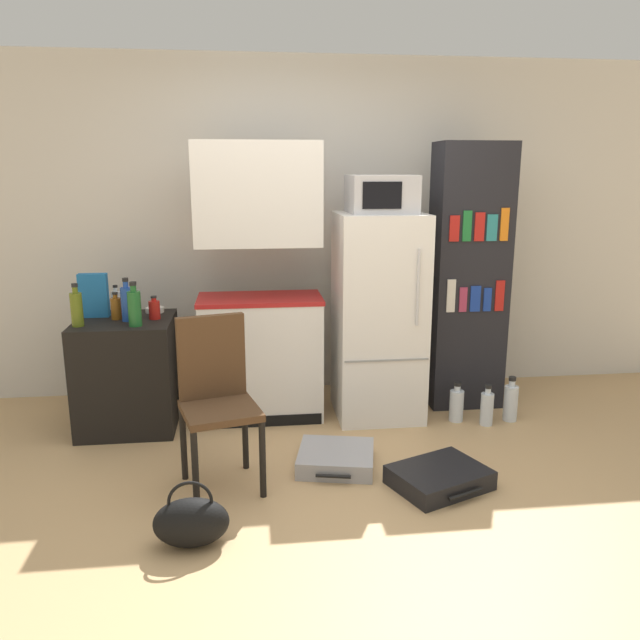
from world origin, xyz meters
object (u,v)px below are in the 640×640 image
Objects in this scene: microwave at (381,194)px; handbag at (191,522)px; bottle_olive_oil at (77,308)px; water_bottle_front at (487,408)px; chair at (216,388)px; bottle_blue_soda at (127,303)px; bottle_ketchup_red at (154,309)px; bottle_amber_beer at (116,308)px; bookshelf at (468,278)px; bottle_green_tall at (135,307)px; suitcase_large_flat at (336,458)px; water_bottle_middle at (456,405)px; side_table at (128,373)px; suitcase_small_flat at (439,477)px; bottle_clear_short at (116,302)px; refrigerator at (378,317)px; bowl at (155,310)px; water_bottle_back at (511,402)px; cereal_box at (94,295)px.

handbag is (-1.22, -1.54, -1.46)m from microwave.
bottle_olive_oil is 2.85m from water_bottle_front.
bottle_blue_soda is at bearing 110.96° from chair.
bottle_ketchup_red is at bearing 101.66° from chair.
bookshelf is at bearing 3.13° from bottle_amber_beer.
handbag is (0.33, -1.52, -0.71)m from bottle_ketchup_red.
bottle_green_tall is 0.55× the size of suitcase_large_flat.
bottle_blue_soda is 1.01× the size of water_bottle_middle.
side_table is 2.21m from suitcase_small_flat.
bottle_clear_short is 1.91m from suitcase_large_flat.
refrigerator is 1.59m from bowl.
refrigerator is at bearing 73.72° from suitcase_small_flat.
handbag reaches higher than water_bottle_back.
bottle_green_tall is (0.19, -0.39, 0.04)m from bottle_clear_short.
bookshelf is 2.54m from bottle_clear_short.
bottle_olive_oil is at bearing 179.03° from water_bottle_middle.
water_bottle_front is at bearing -86.69° from bookshelf.
refrigerator is 0.84m from water_bottle_middle.
bottle_amber_beer is 0.30× the size of suitcase_small_flat.
bottle_clear_short reaches higher than chair.
side_table is 2.72× the size of bottle_olive_oil.
handbag is at bearing -77.63° from bottle_ketchup_red.
bowl is (0.26, 0.01, -0.07)m from bottle_clear_short.
bottle_ketchup_red reaches higher than suitcase_large_flat.
bottle_green_tall is 1.01× the size of water_bottle_middle.
suitcase_small_flat is at bearing -30.07° from bottle_blue_soda.
cereal_box reaches higher than suitcase_large_flat.
bookshelf is at bearing 41.21° from handbag.
bookshelf is 3.70× the size of suitcase_large_flat.
bottle_amber_beer is 0.19× the size of chair.
handbag is (-1.35, -0.41, 0.07)m from suitcase_small_flat.
water_bottle_middle is at bearing 43.22° from suitcase_small_flat.
side_table is 0.51m from bottle_clear_short.
bookshelf reaches higher than water_bottle_front.
bottle_green_tall is 2.68m from water_bottle_back.
microwave is 1.95m from bottle_amber_beer.
chair is at bearing -54.23° from bottle_blue_soda.
microwave is at bearing -169.00° from bookshelf.
handbag is 2.30m from water_bottle_front.
water_bottle_front is at bearing -22.94° from microwave.
bottle_blue_soda is at bearing 174.17° from water_bottle_front.
water_bottle_front is (0.72, -0.31, -0.61)m from refrigerator.
water_bottle_back is at bearing -4.17° from bottle_blue_soda.
bottle_green_tall is 1.60m from suitcase_large_flat.
bookshelf is at bearing 65.01° from water_bottle_middle.
suitcase_large_flat is (1.55, -0.91, -0.86)m from cereal_box.
bottle_ketchup_red is at bearing -15.40° from cereal_box.
bottle_clear_short is at bearing 109.85° from handbag.
bottle_clear_short is 0.70× the size of bottle_green_tall.
bottle_olive_oil is (-2.02, -0.17, 0.15)m from refrigerator.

